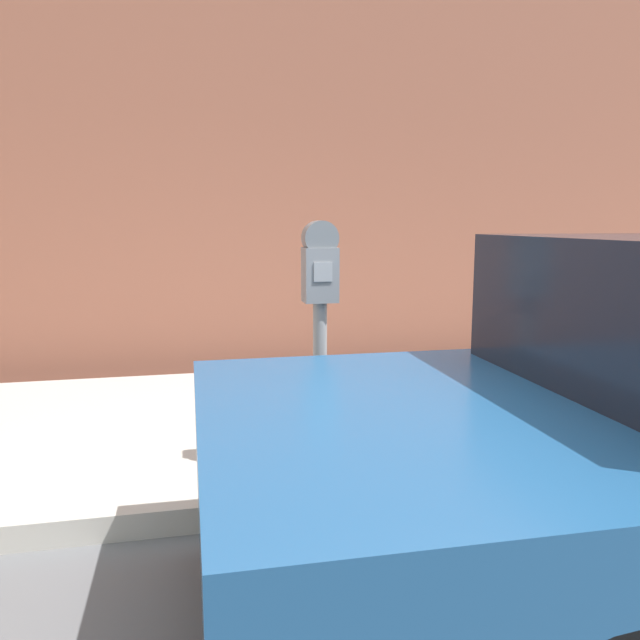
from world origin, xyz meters
The scene contains 4 objects.
ground_plane centered at (0.00, 0.00, 0.00)m, with size 60.00×60.00×0.00m, color slate.
sidewalk centered at (0.00, 2.20, 0.07)m, with size 24.00×2.80×0.14m.
building_facade centered at (0.00, 4.15, 3.35)m, with size 24.00×0.30×6.69m.
parking_meter centered at (-0.27, 1.09, 1.08)m, with size 0.18×0.15×1.39m.
Camera 1 is at (-0.99, -2.13, 1.52)m, focal length 35.00 mm.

